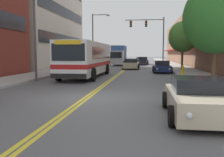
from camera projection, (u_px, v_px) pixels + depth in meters
ground_plane at (132, 64)px, 47.89m from camera, size 240.00×240.00×0.00m
sidewalk_left at (95, 64)px, 48.86m from camera, size 3.42×106.00×0.14m
sidewalk_right at (170, 64)px, 46.91m from camera, size 3.42×106.00×0.14m
centre_line at (132, 64)px, 47.89m from camera, size 0.34×106.00×0.01m
storefront_row_right at (204, 39)px, 45.65m from camera, size 9.10×68.00×9.31m
city_bus at (87, 58)px, 21.84m from camera, size 2.88×10.80×2.94m
car_dark_grey_parked_left_mid at (93, 64)px, 33.37m from camera, size 2.16×4.90×1.35m
car_champagne_parked_right_foreground at (200, 99)px, 7.95m from camera, size 2.17×4.17×1.24m
car_navy_parked_right_mid at (162, 67)px, 26.98m from camera, size 1.97×4.70×1.28m
car_silver_moving_lead at (140, 60)px, 58.71m from camera, size 2.15×4.78×1.16m
car_charcoal_moving_second at (143, 61)px, 46.95m from camera, size 2.10×4.59×1.43m
car_beige_moving_third at (131, 64)px, 33.30m from camera, size 2.14×4.90×1.36m
box_truck at (118, 55)px, 44.36m from camera, size 2.61×7.53×3.43m
traffic_signal_mast at (151, 32)px, 37.77m from camera, size 5.90×0.38×7.48m
street_lamp_left_near at (37, 4)px, 17.72m from camera, size 2.22×0.28×9.47m
street_lamp_left_far at (95, 35)px, 37.21m from camera, size 2.72×0.28×7.90m
street_tree_right_near at (216, 18)px, 14.01m from camera, size 3.65×3.65×5.88m
street_tree_right_mid at (183, 37)px, 27.52m from camera, size 3.11×3.11×5.44m
fire_hydrant at (183, 70)px, 22.34m from camera, size 0.32×0.24×0.84m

